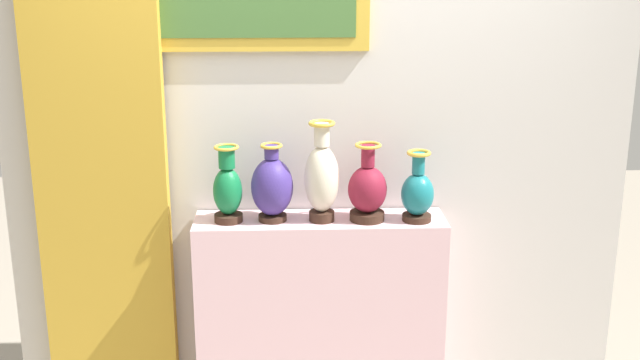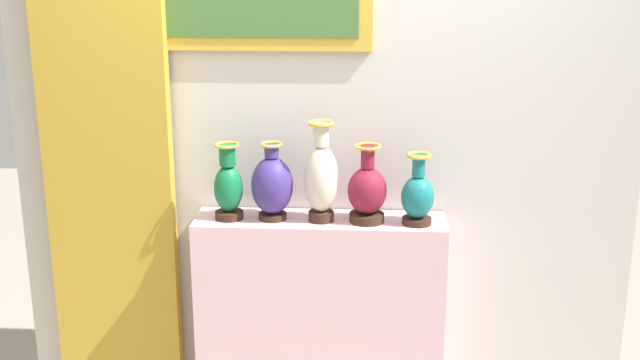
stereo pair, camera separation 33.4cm
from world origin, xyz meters
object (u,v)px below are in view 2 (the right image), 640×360
object	(u,v)px
vase_teal	(418,196)
vase_indigo	(272,185)
vase_emerald	(228,187)
vase_burgundy	(367,191)
vase_ivory	(321,178)

from	to	relation	value
vase_teal	vase_indigo	bearing A→B (deg)	177.50
vase_emerald	vase_indigo	bearing A→B (deg)	2.02
vase_indigo	vase_burgundy	size ratio (longest dim) A/B	1.00
vase_ivory	vase_teal	bearing A→B (deg)	-2.17
vase_indigo	vase_ivory	xyz separation A→B (m)	(0.22, -0.01, 0.04)
vase_burgundy	vase_ivory	bearing A→B (deg)	-179.93
vase_emerald	vase_ivory	size ratio (longest dim) A/B	0.77
vase_indigo	vase_teal	world-z (taller)	vase_indigo
vase_emerald	vase_teal	distance (m)	0.83
vase_emerald	vase_indigo	xyz separation A→B (m)	(0.19, 0.01, 0.01)
vase_emerald	vase_indigo	world-z (taller)	vase_indigo
vase_ivory	vase_teal	distance (m)	0.43
vase_indigo	vase_emerald	bearing A→B (deg)	-177.98
vase_emerald	vase_indigo	size ratio (longest dim) A/B	0.99
vase_emerald	vase_ivory	bearing A→B (deg)	-0.71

